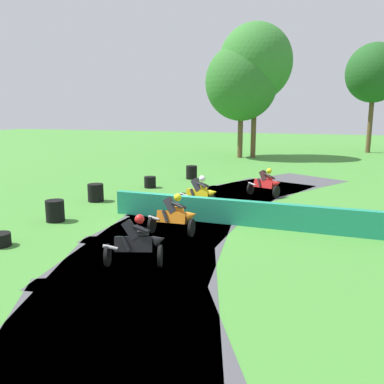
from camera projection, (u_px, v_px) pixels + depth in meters
ground_plane at (184, 219)px, 15.44m from camera, size 120.00×120.00×0.00m
track_asphalt at (209, 222)px, 15.09m from camera, size 8.78×26.33×0.01m
safety_barrier at (322, 220)px, 13.62m from camera, size 15.59×0.91×0.90m
motorcycle_lead_red at (266, 183)px, 19.49m from camera, size 1.73×1.23×1.43m
motorcycle_chase_yellow at (200, 193)px, 17.09m from camera, size 1.71×0.85×1.42m
motorcycle_trailing_orange at (174, 215)px, 13.46m from camera, size 1.68×0.79×1.43m
motorcycle_fourth_black at (137, 242)px, 10.76m from camera, size 1.68×1.14×1.43m
tire_stack_near at (192, 172)px, 24.40m from camera, size 0.66×0.66×0.80m
tire_stack_mid_a at (150, 182)px, 21.65m from camera, size 0.62×0.62×0.60m
tire_stack_mid_b at (96, 193)px, 18.38m from camera, size 0.71×0.71×0.80m
tire_stack_far at (55, 211)px, 15.07m from camera, size 0.68×0.68×0.80m
tire_stack_extra_a at (0, 240)px, 12.34m from camera, size 0.65×0.65×0.40m
tree_far_right at (241, 83)px, 34.27m from camera, size 6.12×6.12×9.58m
tree_mid_rise at (256, 63)px, 34.15m from camera, size 6.18×6.18×11.27m
tree_behind_barrier at (374, 73)px, 38.21m from camera, size 5.26×5.26×10.30m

